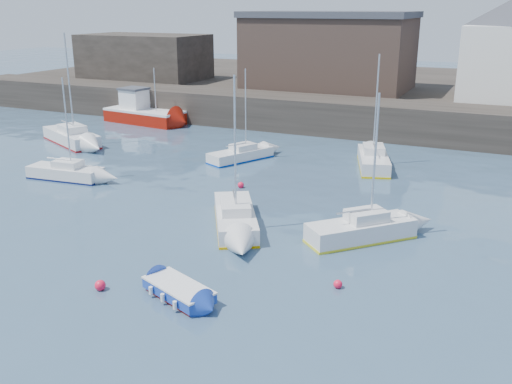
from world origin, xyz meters
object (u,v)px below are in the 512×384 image
at_px(fishing_boat, 142,112).
at_px(sailboat_f, 373,159).
at_px(sailboat_e, 72,137).
at_px(buoy_near, 101,290).
at_px(sailboat_h, 241,154).
at_px(sailboat_a, 66,172).
at_px(buoy_far, 241,188).
at_px(buoy_mid, 338,288).
at_px(sailboat_c, 361,230).
at_px(blue_dinghy, 179,290).
at_px(sailboat_b, 235,217).

xyz_separation_m(fishing_boat, sailboat_f, (24.43, -6.66, -0.49)).
relative_size(sailboat_e, buoy_near, 20.18).
bearing_deg(sailboat_h, sailboat_e, -176.10).
bearing_deg(buoy_near, sailboat_e, 133.98).
xyz_separation_m(sailboat_a, buoy_far, (11.33, 3.10, -0.47)).
height_order(buoy_near, buoy_mid, buoy_near).
bearing_deg(sailboat_a, sailboat_e, 129.77).
bearing_deg(sailboat_a, sailboat_f, 32.76).
height_order(fishing_boat, sailboat_f, sailboat_f).
bearing_deg(buoy_near, buoy_mid, 25.64).
bearing_deg(buoy_far, sailboat_c, -29.48).
relative_size(blue_dinghy, sailboat_h, 0.52).
height_order(sailboat_a, sailboat_h, sailboat_a).
distance_m(sailboat_f, buoy_near, 23.55).
bearing_deg(buoy_mid, sailboat_a, 160.65).
bearing_deg(sailboat_b, sailboat_f, 75.23).
bearing_deg(buoy_far, sailboat_b, -66.45).
height_order(sailboat_h, buoy_near, sailboat_h).
height_order(buoy_mid, buoy_far, buoy_far).
height_order(blue_dinghy, sailboat_h, sailboat_h).
xyz_separation_m(blue_dinghy, sailboat_e, (-22.20, 18.90, 0.25)).
bearing_deg(blue_dinghy, buoy_near, -167.30).
bearing_deg(sailboat_b, buoy_far, 113.55).
height_order(sailboat_f, sailboat_h, sailboat_f).
xyz_separation_m(sailboat_h, buoy_mid, (12.46, -16.51, -0.43)).
distance_m(sailboat_h, buoy_far, 6.81).
height_order(fishing_boat, buoy_near, fishing_boat).
distance_m(sailboat_e, sailboat_h, 15.18).
distance_m(sailboat_c, sailboat_f, 13.68).
bearing_deg(sailboat_f, fishing_boat, 164.75).
distance_m(sailboat_a, sailboat_h, 12.43).
relative_size(sailboat_b, sailboat_e, 0.88).
xyz_separation_m(sailboat_c, sailboat_f, (-2.64, 13.42, 0.00)).
xyz_separation_m(sailboat_c, buoy_mid, (0.43, -5.29, -0.55)).
height_order(fishing_boat, sailboat_b, sailboat_b).
bearing_deg(sailboat_b, sailboat_e, 151.88).
bearing_deg(blue_dinghy, sailboat_h, 109.47).
xyz_separation_m(sailboat_f, buoy_near, (-5.58, -22.87, -0.55)).
distance_m(fishing_boat, sailboat_b, 29.46).
bearing_deg(sailboat_c, sailboat_f, 101.14).
bearing_deg(buoy_far, blue_dinghy, -73.62).
bearing_deg(sailboat_e, buoy_mid, -29.28).
xyz_separation_m(sailboat_a, sailboat_h, (8.35, 9.21, -0.04)).
bearing_deg(sailboat_c, blue_dinghy, -119.75).
distance_m(sailboat_a, buoy_far, 11.76).
height_order(sailboat_e, buoy_far, sailboat_e).
bearing_deg(sailboat_h, sailboat_c, -43.01).
xyz_separation_m(buoy_near, buoy_mid, (8.66, 4.16, 0.00)).
relative_size(sailboat_b, sailboat_h, 1.18).
bearing_deg(blue_dinghy, sailboat_b, 100.46).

